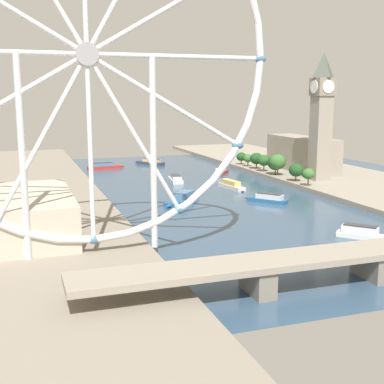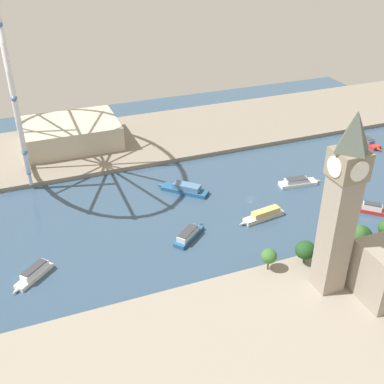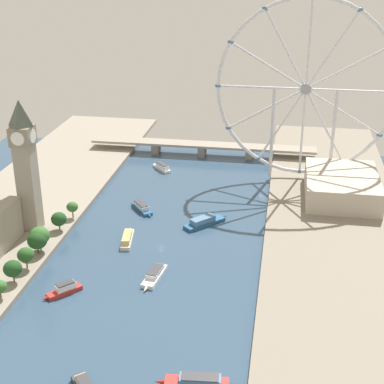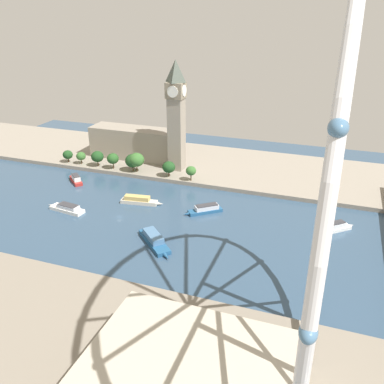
# 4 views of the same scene
# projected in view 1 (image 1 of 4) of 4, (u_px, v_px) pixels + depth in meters

# --- Properties ---
(ground_plane) EXTENTS (382.69, 382.69, 0.00)m
(ground_plane) POSITION_uv_depth(u_px,v_px,m) (198.00, 190.00, 323.76)
(ground_plane) COLOR #334C66
(riverbank_left) EXTENTS (90.00, 520.00, 3.00)m
(riverbank_left) POSITION_uv_depth(u_px,v_px,m) (341.00, 179.00, 357.33)
(riverbank_left) COLOR gray
(riverbank_left) RESTS_ON ground_plane
(riverbank_right) EXTENTS (90.00, 520.00, 3.00)m
(riverbank_right) POSITION_uv_depth(u_px,v_px,m) (21.00, 198.00, 289.64)
(riverbank_right) COLOR gray
(riverbank_right) RESTS_ON ground_plane
(clock_tower) EXTENTS (13.72, 13.72, 83.38)m
(clock_tower) POSITION_uv_depth(u_px,v_px,m) (321.00, 115.00, 336.75)
(clock_tower) COLOR gray
(clock_tower) RESTS_ON riverbank_left
(parliament_block) EXTENTS (22.00, 72.90, 25.40)m
(parliament_block) POSITION_uv_depth(u_px,v_px,m) (302.00, 154.00, 387.99)
(parliament_block) COLOR gray
(parliament_block) RESTS_ON riverbank_left
(tree_row_embankment) EXTENTS (12.79, 116.67, 15.13)m
(tree_row_embankment) POSITION_uv_depth(u_px,v_px,m) (271.00, 162.00, 371.35)
(tree_row_embankment) COLOR #513823
(tree_row_embankment) RESTS_ON riverbank_left
(ferris_wheel) EXTENTS (133.58, 3.20, 135.27)m
(ferris_wheel) POSITION_uv_depth(u_px,v_px,m) (87.00, 56.00, 171.03)
(ferris_wheel) COLOR silver
(ferris_wheel) RESTS_ON riverbank_right
(riverside_hall) EXTENTS (50.24, 66.91, 16.89)m
(riverside_hall) POSITION_uv_depth(u_px,v_px,m) (8.00, 216.00, 203.92)
(riverside_hall) COLOR #BCB29E
(riverside_hall) RESTS_ON riverbank_right
(river_bridge) EXTENTS (194.69, 15.91, 10.42)m
(river_bridge) POSITION_uv_depth(u_px,v_px,m) (372.00, 254.00, 165.18)
(river_bridge) COLOR gray
(river_bridge) RESTS_ON ground_plane
(tour_boat_0) EXTENTS (23.05, 26.30, 5.20)m
(tour_boat_0) POSITION_uv_depth(u_px,v_px,m) (150.00, 162.00, 444.48)
(tour_boat_0) COLOR #2D384C
(tour_boat_0) RESTS_ON ground_plane
(tour_boat_1) EXTENTS (9.11, 29.21, 5.47)m
(tour_boat_1) POSITION_uv_depth(u_px,v_px,m) (232.00, 185.00, 327.21)
(tour_boat_1) COLOR beige
(tour_boat_1) RESTS_ON ground_plane
(tour_boat_2) EXTENTS (10.16, 28.47, 4.94)m
(tour_boat_2) POSITION_uv_depth(u_px,v_px,m) (175.00, 179.00, 355.29)
(tour_boat_2) COLOR white
(tour_boat_2) RESTS_ON ground_plane
(tour_boat_3) EXTENTS (18.86, 20.46, 5.65)m
(tour_boat_3) POSITION_uv_depth(u_px,v_px,m) (362.00, 233.00, 212.80)
(tour_boat_3) COLOR white
(tour_boat_3) RESTS_ON ground_plane
(tour_boat_4) EXTENTS (19.37, 22.52, 5.40)m
(tour_boat_4) POSITION_uv_depth(u_px,v_px,m) (268.00, 198.00, 285.49)
(tour_boat_4) COLOR #235684
(tour_boat_4) RESTS_ON ground_plane
(tour_boat_5) EXTENTS (27.39, 28.23, 5.70)m
(tour_boat_5) POSITION_uv_depth(u_px,v_px,m) (182.00, 199.00, 284.73)
(tour_boat_5) COLOR #235684
(tour_boat_5) RESTS_ON ground_plane
(tour_boat_6) EXTENTS (17.78, 18.99, 6.03)m
(tour_boat_6) POSITION_uv_depth(u_px,v_px,m) (221.00, 171.00, 390.12)
(tour_boat_6) COLOR #B22D28
(tour_boat_6) RESTS_ON ground_plane
(tour_boat_7) EXTENTS (31.79, 9.49, 5.35)m
(tour_boat_7) POSITION_uv_depth(u_px,v_px,m) (105.00, 166.00, 418.36)
(tour_boat_7) COLOR #B22D28
(tour_boat_7) RESTS_ON ground_plane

